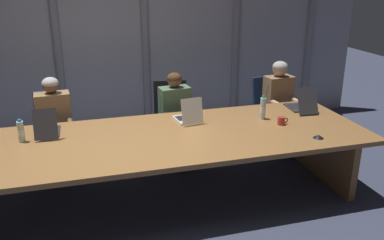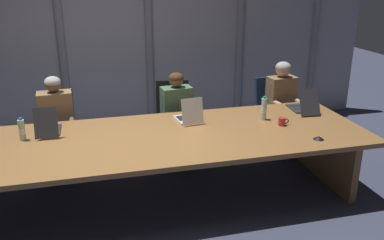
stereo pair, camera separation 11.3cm
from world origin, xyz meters
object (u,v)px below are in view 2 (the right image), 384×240
Objects in this scene: laptop_left_mid at (48,128)px; conference_mic_left_side at (319,138)px; office_chair_center at (173,129)px; person_right_mid at (284,101)px; office_chair_right_mid at (274,121)px; laptop_right_mid at (303,106)px; office_chair_left_mid at (58,140)px; water_bottle_primary at (264,109)px; laptop_center at (189,117)px; coffee_mug_far at (282,122)px; water_bottle_secondary at (22,130)px; person_center at (179,113)px; person_left_mid at (57,121)px.

conference_mic_left_side is (2.65, -0.85, -0.04)m from laptop_left_mid.
person_right_mid is at bearing 93.52° from office_chair_center.
office_chair_right_mid is (2.92, 0.71, -0.43)m from laptop_left_mid.
office_chair_right_mid is at bearing 6.25° from laptop_right_mid.
office_chair_left_mid is (-2.92, 0.70, -0.43)m from laptop_right_mid.
laptop_left_mid is 0.43× the size of office_chair_center.
water_bottle_primary is at bearing 113.04° from conference_mic_left_side.
laptop_right_mid is 0.61m from water_bottle_primary.
laptop_left_mid is 0.83m from office_chair_left_mid.
laptop_center is at bearing 143.47° from conference_mic_left_side.
conference_mic_left_side is at bearing -17.91° from person_right_mid.
conference_mic_left_side is (2.63, -1.56, 0.39)m from office_chair_left_mid.
coffee_mug_far is 1.12× the size of conference_mic_left_side.
person_right_mid is at bearing 49.10° from water_bottle_primary.
water_bottle_secondary is at bearing 174.40° from coffee_mug_far.
office_chair_left_mid is 7.74× the size of coffee_mug_far.
office_chair_left_mid is (-1.49, 0.72, -0.43)m from laptop_center.
water_bottle_primary reaches higher than office_chair_right_mid.
office_chair_center is at bearing -62.94° from laptop_left_mid.
laptop_right_mid is at bearing 63.35° from person_center.
office_chair_center is 1.32m from water_bottle_primary.
laptop_left_mid is 0.37× the size of person_center.
office_chair_right_mid is (1.44, -0.00, -0.01)m from office_chair_center.
conference_mic_left_side is at bearing 59.99° from office_chair_left_mid.
person_right_mid is at bearing -78.12° from laptop_left_mid.
water_bottle_secondary is (-3.21, -0.68, 0.14)m from person_right_mid.
laptop_left_mid reaches higher than laptop_center.
water_bottle_secondary is (-2.59, 0.03, -0.02)m from water_bottle_primary.
water_bottle_secondary reaches higher than office_chair_left_mid.
laptop_left_mid is 0.27m from water_bottle_secondary.
office_chair_right_mid is (2.90, -0.00, -0.00)m from office_chair_left_mid.
person_center reaches higher than conference_mic_left_side.
person_right_mid is 1.07m from coffee_mug_far.
laptop_right_mid is at bearing -95.30° from laptop_center.
laptop_center is at bearing 64.96° from office_chair_left_mid.
conference_mic_left_side is at bearing -14.86° from office_chair_right_mid.
laptop_left_mid is 1.70m from office_chair_center.
water_bottle_secondary is at bearing 165.83° from conference_mic_left_side.
laptop_center is 0.34× the size of person_center.
office_chair_left_mid is 0.84× the size of person_center.
laptop_left_mid is at bearing 26.49° from water_bottle_secondary.
person_left_mid is at bearing -95.06° from person_right_mid.
water_bottle_primary is at bearing 69.14° from person_left_mid.
conference_mic_left_side is (0.30, -0.70, -0.11)m from water_bottle_primary.
office_chair_left_mid is 2.54m from water_bottle_primary.
laptop_left_mid reaches higher than coffee_mug_far.
office_chair_center is at bearing 25.95° from water_bottle_secondary.
office_chair_right_mid is 7.63× the size of coffee_mug_far.
person_center is 9.26× the size of coffee_mug_far.
water_bottle_secondary is (-1.75, -0.12, 0.05)m from laptop_center.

